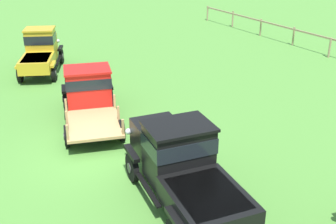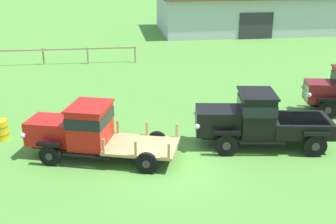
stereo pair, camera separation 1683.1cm
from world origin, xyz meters
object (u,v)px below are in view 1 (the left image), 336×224
vintage_truck_midrow_center (181,163)px  vintage_truck_second_in_line (88,90)px  vintage_truck_foreground_near (41,50)px  oil_drum_beside_row (103,73)px

vintage_truck_midrow_center → vintage_truck_second_in_line: bearing=-179.4°
vintage_truck_foreground_near → vintage_truck_second_in_line: bearing=0.3°
vintage_truck_second_in_line → vintage_truck_midrow_center: 6.75m
vintage_truck_second_in_line → vintage_truck_midrow_center: size_ratio=1.07×
vintage_truck_foreground_near → oil_drum_beside_row: vintage_truck_foreground_near is taller
vintage_truck_midrow_center → oil_drum_beside_row: bearing=169.1°
oil_drum_beside_row → vintage_truck_midrow_center: bearing=-10.9°
vintage_truck_midrow_center → oil_drum_beside_row: (-10.33, 2.00, -0.71)m
vintage_truck_second_in_line → vintage_truck_foreground_near: bearing=-179.7°
vintage_truck_midrow_center → vintage_truck_foreground_near: bearing=-179.5°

